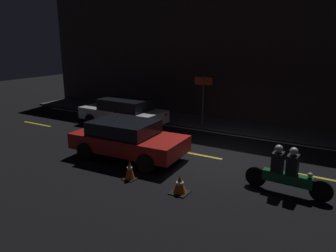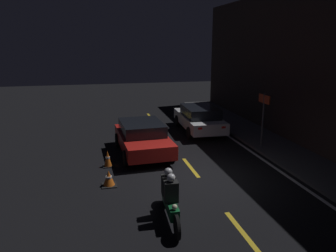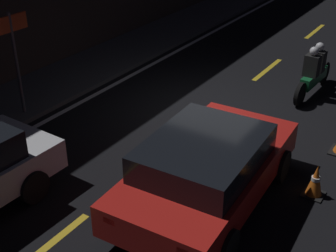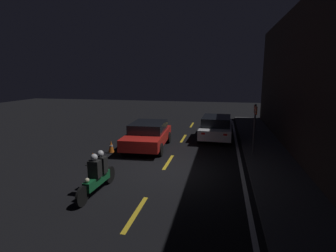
# 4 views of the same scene
# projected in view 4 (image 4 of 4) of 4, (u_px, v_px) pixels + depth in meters

# --- Properties ---
(ground_plane) EXTENTS (56.00, 56.00, 0.00)m
(ground_plane) POSITION_uv_depth(u_px,v_px,m) (163.00, 170.00, 10.68)
(ground_plane) COLOR black
(raised_curb) EXTENTS (28.00, 2.15, 0.11)m
(raised_curb) POSITION_uv_depth(u_px,v_px,m) (279.00, 177.00, 9.77)
(raised_curb) COLOR #424244
(raised_curb) RESTS_ON ground
(building_front) EXTENTS (28.00, 0.30, 7.12)m
(building_front) POSITION_uv_depth(u_px,v_px,m) (326.00, 82.00, 8.86)
(building_front) COLOR #382D28
(building_front) RESTS_ON ground
(lane_dash_a) EXTENTS (2.00, 0.14, 0.01)m
(lane_dash_a) POSITION_uv_depth(u_px,v_px,m) (192.00, 125.00, 20.28)
(lane_dash_a) COLOR gold
(lane_dash_a) RESTS_ON ground
(lane_dash_b) EXTENTS (2.00, 0.14, 0.01)m
(lane_dash_b) POSITION_uv_depth(u_px,v_px,m) (183.00, 138.00, 15.96)
(lane_dash_b) COLOR gold
(lane_dash_b) RESTS_ON ground
(lane_dash_c) EXTENTS (2.00, 0.14, 0.01)m
(lane_dash_c) POSITION_uv_depth(u_px,v_px,m) (168.00, 162.00, 11.64)
(lane_dash_c) COLOR gold
(lane_dash_c) RESTS_ON ground
(lane_dash_d) EXTENTS (2.00, 0.14, 0.01)m
(lane_dash_d) POSITION_uv_depth(u_px,v_px,m) (136.00, 213.00, 7.31)
(lane_dash_d) COLOR gold
(lane_dash_d) RESTS_ON ground
(lane_solid_kerb) EXTENTS (25.20, 0.14, 0.01)m
(lane_solid_kerb) POSITION_uv_depth(u_px,v_px,m) (243.00, 176.00, 10.05)
(lane_solid_kerb) COLOR silver
(lane_solid_kerb) RESTS_ON ground
(sedan_white) EXTENTS (4.39, 2.02, 1.37)m
(sedan_white) POSITION_uv_depth(u_px,v_px,m) (216.00, 127.00, 15.85)
(sedan_white) COLOR silver
(sedan_white) RESTS_ON ground
(taxi_red) EXTENTS (4.17, 2.17, 1.35)m
(taxi_red) POSITION_uv_depth(u_px,v_px,m) (148.00, 134.00, 13.78)
(taxi_red) COLOR red
(taxi_red) RESTS_ON ground
(motorcycle) EXTENTS (2.37, 0.39, 1.37)m
(motorcycle) POSITION_uv_depth(u_px,v_px,m) (98.00, 174.00, 8.51)
(motorcycle) COLOR black
(motorcycle) RESTS_ON ground
(traffic_cone_near) EXTENTS (0.38, 0.38, 0.63)m
(traffic_cone_near) POSITION_uv_depth(u_px,v_px,m) (111.00, 147.00, 12.98)
(traffic_cone_near) COLOR black
(traffic_cone_near) RESTS_ON ground
(traffic_cone_mid) EXTENTS (0.50, 0.50, 0.53)m
(traffic_cone_mid) POSITION_uv_depth(u_px,v_px,m) (93.00, 159.00, 11.30)
(traffic_cone_mid) COLOR black
(traffic_cone_mid) RESTS_ON ground
(shop_sign) EXTENTS (0.90, 0.08, 2.40)m
(shop_sign) POSITION_uv_depth(u_px,v_px,m) (255.00, 120.00, 11.98)
(shop_sign) COLOR #4C4C51
(shop_sign) RESTS_ON raised_curb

